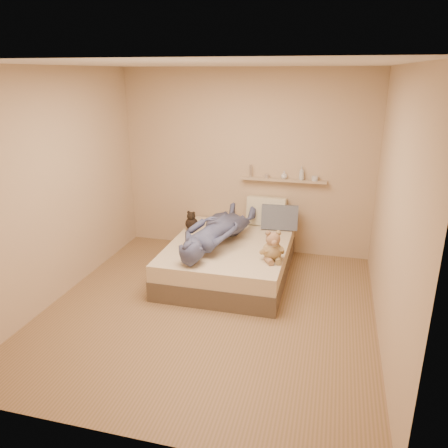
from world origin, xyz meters
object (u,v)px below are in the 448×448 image
(dark_plush, at_px, (192,222))
(pillow_cream, at_px, (266,211))
(teddy_bear, at_px, (273,248))
(bed, at_px, (229,259))
(game_console, at_px, (195,244))
(person, at_px, (217,230))
(wall_shelf, at_px, (283,180))
(pillow_grey, at_px, (280,217))

(dark_plush, bearing_deg, pillow_cream, 26.23)
(teddy_bear, bearing_deg, bed, 146.03)
(bed, bearing_deg, game_console, -120.95)
(bed, relative_size, person, 1.15)
(pillow_cream, bearing_deg, wall_shelf, 20.49)
(teddy_bear, xyz_separation_m, dark_plush, (-1.24, 0.77, -0.04))
(pillow_cream, distance_m, wall_shelf, 0.50)
(teddy_bear, height_order, pillow_cream, pillow_cream)
(pillow_grey, bearing_deg, bed, -128.53)
(person, relative_size, wall_shelf, 1.38)
(bed, height_order, pillow_grey, pillow_grey)
(pillow_grey, bearing_deg, dark_plush, -164.05)
(game_console, xyz_separation_m, pillow_grey, (0.85, 1.18, 0.02))
(dark_plush, distance_m, pillow_grey, 1.23)
(pillow_cream, distance_m, person, 1.04)
(game_console, distance_m, pillow_cream, 1.47)
(bed, bearing_deg, person, -148.96)
(bed, bearing_deg, dark_plush, 150.70)
(pillow_cream, bearing_deg, dark_plush, -153.77)
(dark_plush, distance_m, person, 0.66)
(pillow_grey, bearing_deg, game_console, -125.53)
(pillow_cream, height_order, pillow_grey, pillow_cream)
(game_console, relative_size, person, 0.11)
(bed, xyz_separation_m, teddy_bear, (0.62, -0.41, 0.38))
(teddy_bear, xyz_separation_m, pillow_grey, (-0.07, 1.10, 0.02))
(pillow_cream, bearing_deg, person, -117.81)
(dark_plush, distance_m, wall_shelf, 1.41)
(game_console, bearing_deg, dark_plush, 111.42)
(person, bearing_deg, pillow_grey, -121.34)
(person, height_order, wall_shelf, wall_shelf)
(dark_plush, xyz_separation_m, person, (0.48, -0.44, 0.08))
(wall_shelf, bearing_deg, teddy_bear, -87.17)
(game_console, distance_m, teddy_bear, 0.92)
(dark_plush, height_order, wall_shelf, wall_shelf)
(pillow_cream, bearing_deg, teddy_bear, -77.46)
(dark_plush, height_order, pillow_grey, pillow_grey)
(pillow_cream, height_order, wall_shelf, wall_shelf)
(dark_plush, relative_size, pillow_cream, 0.49)
(teddy_bear, distance_m, pillow_cream, 1.28)
(person, bearing_deg, game_console, 80.05)
(bed, relative_size, pillow_grey, 3.80)
(person, bearing_deg, teddy_bear, 167.16)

